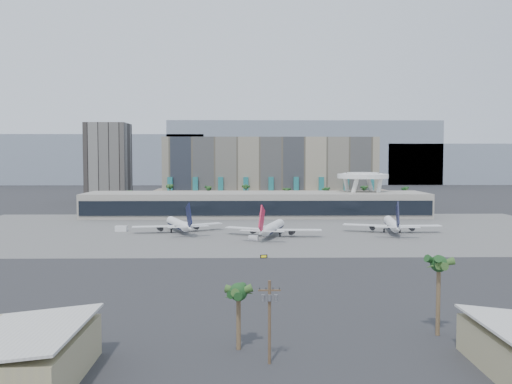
{
  "coord_description": "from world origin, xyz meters",
  "views": [
    {
      "loc": [
        -5.43,
        -175.38,
        29.25
      ],
      "look_at": [
        -1.31,
        40.0,
        16.41
      ],
      "focal_mm": 40.0,
      "sensor_mm": 36.0,
      "label": 1
    }
  ],
  "objects_px": {
    "utility_pole": "(269,315)",
    "taxiway_sign": "(264,256)",
    "airliner_left": "(179,224)",
    "service_vehicle_b": "(253,238)",
    "service_vehicle_a": "(121,229)",
    "airliner_centre": "(272,228)",
    "airliner_right": "(392,224)"
  },
  "relations": [
    {
      "from": "utility_pole",
      "to": "taxiway_sign",
      "type": "distance_m",
      "value": 86.31
    },
    {
      "from": "airliner_left",
      "to": "service_vehicle_b",
      "type": "distance_m",
      "value": 36.8
    },
    {
      "from": "airliner_left",
      "to": "service_vehicle_b",
      "type": "bearing_deg",
      "value": -57.98
    },
    {
      "from": "service_vehicle_a",
      "to": "utility_pole",
      "type": "bearing_deg",
      "value": -66.73
    },
    {
      "from": "airliner_centre",
      "to": "service_vehicle_a",
      "type": "bearing_deg",
      "value": -179.61
    },
    {
      "from": "service_vehicle_b",
      "to": "utility_pole",
      "type": "bearing_deg",
      "value": -76.08
    },
    {
      "from": "utility_pole",
      "to": "airliner_left",
      "type": "bearing_deg",
      "value": 101.59
    },
    {
      "from": "airliner_centre",
      "to": "taxiway_sign",
      "type": "height_order",
      "value": "airliner_centre"
    },
    {
      "from": "airliner_centre",
      "to": "airliner_right",
      "type": "bearing_deg",
      "value": 27.1
    },
    {
      "from": "airliner_left",
      "to": "service_vehicle_a",
      "type": "height_order",
      "value": "airliner_left"
    },
    {
      "from": "airliner_left",
      "to": "taxiway_sign",
      "type": "xyz_separation_m",
      "value": [
        31.6,
        -58.24,
        -2.79
      ]
    },
    {
      "from": "airliner_right",
      "to": "taxiway_sign",
      "type": "distance_m",
      "value": 76.03
    },
    {
      "from": "service_vehicle_b",
      "to": "airliner_right",
      "type": "bearing_deg",
      "value": 33.3
    },
    {
      "from": "utility_pole",
      "to": "service_vehicle_a",
      "type": "distance_m",
      "value": 156.74
    },
    {
      "from": "service_vehicle_a",
      "to": "airliner_left",
      "type": "bearing_deg",
      "value": -4.2
    },
    {
      "from": "airliner_right",
      "to": "service_vehicle_a",
      "type": "distance_m",
      "value": 107.19
    },
    {
      "from": "airliner_right",
      "to": "utility_pole",
      "type": "bearing_deg",
      "value": -102.87
    },
    {
      "from": "utility_pole",
      "to": "airliner_right",
      "type": "distance_m",
      "value": 151.37
    },
    {
      "from": "airliner_left",
      "to": "airliner_centre",
      "type": "bearing_deg",
      "value": -39.83
    },
    {
      "from": "service_vehicle_a",
      "to": "taxiway_sign",
      "type": "xyz_separation_m",
      "value": [
        54.88,
        -61.41,
        -0.65
      ]
    },
    {
      "from": "utility_pole",
      "to": "airliner_centre",
      "type": "distance_m",
      "value": 131.69
    },
    {
      "from": "service_vehicle_b",
      "to": "taxiway_sign",
      "type": "relative_size",
      "value": 1.55
    },
    {
      "from": "airliner_left",
      "to": "airliner_centre",
      "type": "distance_m",
      "value": 38.32
    },
    {
      "from": "airliner_left",
      "to": "airliner_right",
      "type": "xyz_separation_m",
      "value": [
        83.72,
        -2.96,
        0.17
      ]
    },
    {
      "from": "airliner_left",
      "to": "airliner_centre",
      "type": "xyz_separation_m",
      "value": [
        36.12,
        -12.79,
        0.06
      ]
    },
    {
      "from": "airliner_right",
      "to": "airliner_left",
      "type": "bearing_deg",
      "value": -173.94
    },
    {
      "from": "airliner_centre",
      "to": "taxiway_sign",
      "type": "distance_m",
      "value": 45.76
    },
    {
      "from": "service_vehicle_b",
      "to": "taxiway_sign",
      "type": "bearing_deg",
      "value": -72.28
    },
    {
      "from": "airliner_right",
      "to": "airliner_centre",
      "type": "bearing_deg",
      "value": -160.24
    },
    {
      "from": "utility_pole",
      "to": "airliner_left",
      "type": "distance_m",
      "value": 147.32
    },
    {
      "from": "service_vehicle_b",
      "to": "airliner_left",
      "type": "bearing_deg",
      "value": 156.04
    },
    {
      "from": "airliner_centre",
      "to": "service_vehicle_b",
      "type": "relative_size",
      "value": 11.22
    }
  ]
}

